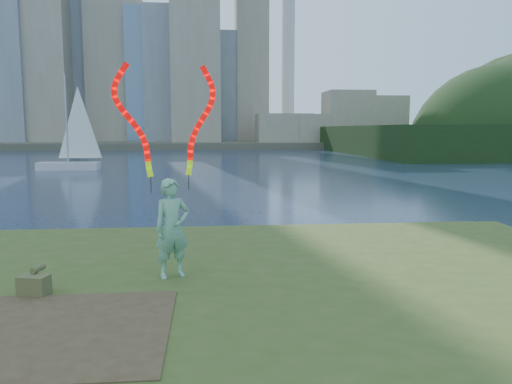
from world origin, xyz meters
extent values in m
plane|color=#18243D|center=(0.00, 0.00, 0.00)|extent=(320.00, 320.00, 0.00)
cube|color=#3C4C1B|center=(0.00, -2.50, 0.15)|extent=(20.00, 18.00, 0.30)
cube|color=#3C4C1B|center=(0.00, -2.20, 0.40)|extent=(17.00, 15.00, 0.30)
cube|color=#3C4C1B|center=(0.00, -2.00, 0.65)|extent=(14.00, 12.00, 0.30)
cube|color=#47331E|center=(-2.20, -3.20, 0.81)|extent=(3.20, 3.00, 0.02)
cube|color=#4F493A|center=(0.00, 95.00, 0.60)|extent=(320.00, 40.00, 1.20)
cylinder|color=silver|center=(18.00, 102.00, 30.20)|extent=(2.80, 2.80, 58.00)
imported|color=#1A7947|center=(-0.72, -0.80, 1.71)|extent=(0.79, 0.67, 1.83)
cylinder|color=black|center=(-1.08, -0.83, 2.53)|extent=(0.02, 0.02, 0.30)
cylinder|color=black|center=(-0.42, -0.53, 2.53)|extent=(0.02, 0.02, 0.30)
cube|color=#4C4F2B|center=(-2.93, -1.62, 0.96)|extent=(0.52, 0.41, 0.33)
cylinder|color=#4C4F2B|center=(-2.93, -1.40, 1.18)|extent=(0.18, 0.32, 0.11)
cube|color=beige|center=(-12.12, 34.83, 0.31)|extent=(5.16, 1.72, 0.72)
cylinder|color=gray|center=(-12.12, 34.83, 4.32)|extent=(0.14, 0.14, 7.81)
camera|label=1|loc=(-0.06, -9.88, 3.51)|focal=35.00mm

